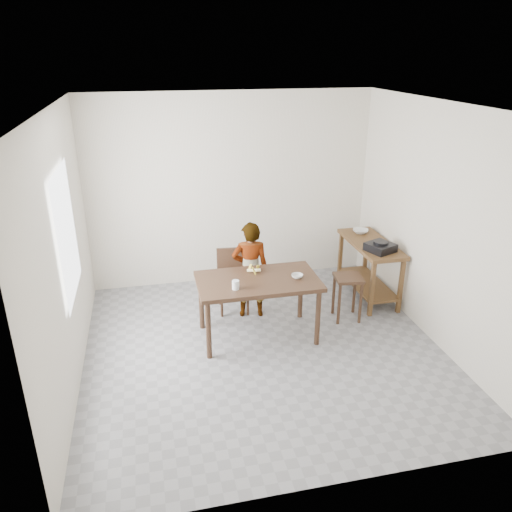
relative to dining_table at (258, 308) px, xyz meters
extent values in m
cube|color=gray|center=(0.00, -0.30, -0.40)|extent=(4.00, 4.00, 0.04)
cube|color=white|center=(0.00, -0.30, 2.35)|extent=(4.00, 4.00, 0.04)
cube|color=silver|center=(0.00, 1.72, 0.98)|extent=(4.00, 0.04, 2.70)
cube|color=silver|center=(0.00, -2.32, 0.98)|extent=(4.00, 0.04, 2.70)
cube|color=silver|center=(-2.02, -0.30, 0.98)|extent=(0.04, 4.00, 2.70)
cube|color=silver|center=(2.02, -0.30, 0.98)|extent=(0.04, 4.00, 2.70)
cube|color=white|center=(-1.97, -0.10, 1.12)|extent=(0.02, 1.10, 1.30)
imported|color=white|center=(0.02, 0.53, 0.26)|extent=(0.50, 0.36, 1.27)
cylinder|color=white|center=(-0.29, -0.19, 0.43)|extent=(0.10, 0.10, 0.10)
imported|color=silver|center=(0.45, -0.06, 0.40)|extent=(0.16, 0.16, 0.04)
imported|color=silver|center=(1.72, 1.07, 0.45)|extent=(0.28, 0.28, 0.05)
cube|color=black|center=(1.69, 0.38, 0.48)|extent=(0.41, 0.41, 0.10)
camera|label=1|loc=(-1.16, -5.05, 2.83)|focal=35.00mm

